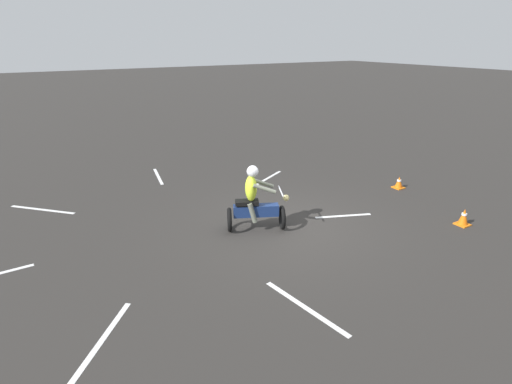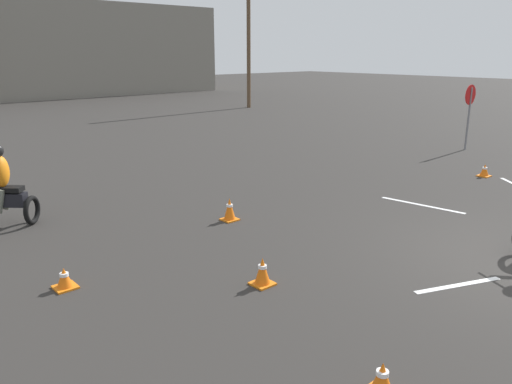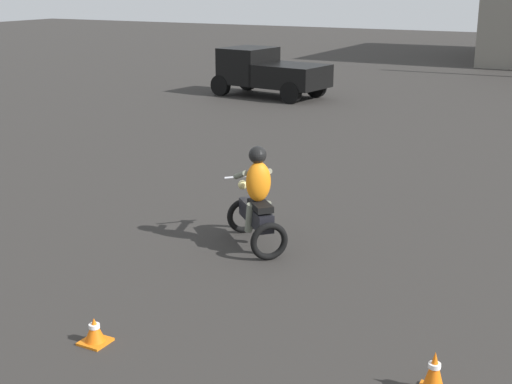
% 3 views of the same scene
% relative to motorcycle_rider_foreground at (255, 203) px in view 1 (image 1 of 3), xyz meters
% --- Properties ---
extents(ground_plane, '(120.00, 120.00, 0.00)m').
position_rel_motorcycle_rider_foreground_xyz_m(ground_plane, '(-0.81, 0.30, -0.73)').
color(ground_plane, '#2D2B28').
extents(motorcycle_rider_foreground, '(1.53, 1.15, 1.66)m').
position_rel_motorcycle_rider_foreground_xyz_m(motorcycle_rider_foreground, '(0.00, 0.00, 0.00)').
color(motorcycle_rider_foreground, black).
rests_on(motorcycle_rider_foreground, ground).
extents(traffic_cone_near_left, '(0.32, 0.32, 0.37)m').
position_rel_motorcycle_rider_foreground_xyz_m(traffic_cone_near_left, '(-5.43, -0.17, -0.55)').
color(traffic_cone_near_left, orange).
rests_on(traffic_cone_near_left, ground).
extents(traffic_cone_mid_center, '(0.32, 0.32, 0.44)m').
position_rel_motorcycle_rider_foreground_xyz_m(traffic_cone_mid_center, '(-4.66, 2.51, -0.52)').
color(traffic_cone_mid_center, orange).
rests_on(traffic_cone_mid_center, ground).
extents(lane_stripe_ne, '(1.42, 1.70, 0.01)m').
position_rel_motorcycle_rider_foreground_xyz_m(lane_stripe_ne, '(4.13, 2.17, -0.72)').
color(lane_stripe_ne, silver).
rests_on(lane_stripe_ne, ground).
extents(lane_stripe_n, '(0.39, 1.96, 0.01)m').
position_rel_motorcycle_rider_foreground_xyz_m(lane_stripe_n, '(0.82, 3.09, -0.72)').
color(lane_stripe_n, silver).
rests_on(lane_stripe_n, ground).
extents(lane_stripe_w, '(1.46, 0.68, 0.01)m').
position_rel_motorcycle_rider_foreground_xyz_m(lane_stripe_w, '(-2.45, 0.52, -0.72)').
color(lane_stripe_w, silver).
rests_on(lane_stripe_w, ground).
extents(lane_stripe_sw, '(1.85, 1.04, 0.01)m').
position_rel_motorcycle_rider_foreground_xyz_m(lane_stripe_sw, '(-2.28, -3.05, -0.72)').
color(lane_stripe_sw, silver).
rests_on(lane_stripe_sw, ground).
extents(lane_stripe_s, '(0.41, 1.77, 0.01)m').
position_rel_motorcycle_rider_foreground_xyz_m(lane_stripe_s, '(0.72, -5.23, -0.72)').
color(lane_stripe_s, silver).
rests_on(lane_stripe_s, ground).
extents(lane_stripe_se, '(1.50, 1.54, 0.01)m').
position_rel_motorcycle_rider_foreground_xyz_m(lane_stripe_se, '(4.38, -4.11, -0.72)').
color(lane_stripe_se, silver).
rests_on(lane_stripe_se, ground).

